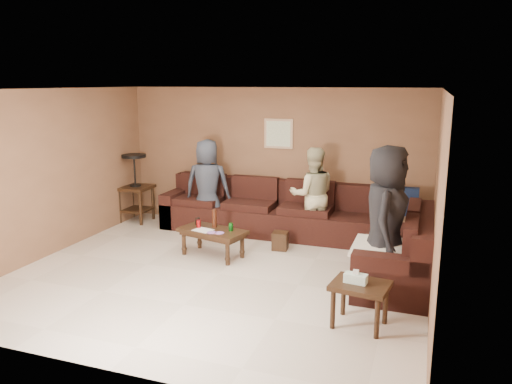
{
  "coord_description": "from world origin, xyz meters",
  "views": [
    {
      "loc": [
        2.63,
        -5.94,
        2.59
      ],
      "look_at": [
        0.25,
        0.85,
        1.0
      ],
      "focal_mm": 35.0,
      "sensor_mm": 36.0,
      "label": 1
    }
  ],
  "objects_px": {
    "end_table_left": "(135,187)",
    "person_right": "(386,218)",
    "waste_bin": "(280,241)",
    "person_left": "(207,185)",
    "coffee_table": "(212,233)",
    "side_table_right": "(360,289)",
    "person_middle": "(312,195)",
    "sectional_sofa": "(303,227)"
  },
  "relations": [
    {
      "from": "end_table_left",
      "to": "side_table_right",
      "type": "xyz_separation_m",
      "value": [
        4.57,
        -2.83,
        -0.25
      ]
    },
    {
      "from": "sectional_sofa",
      "to": "end_table_left",
      "type": "bearing_deg",
      "value": 172.49
    },
    {
      "from": "sectional_sofa",
      "to": "waste_bin",
      "type": "distance_m",
      "value": 0.43
    },
    {
      "from": "sectional_sofa",
      "to": "person_left",
      "type": "distance_m",
      "value": 1.92
    },
    {
      "from": "end_table_left",
      "to": "person_right",
      "type": "bearing_deg",
      "value": -19.52
    },
    {
      "from": "coffee_table",
      "to": "person_right",
      "type": "height_order",
      "value": "person_right"
    },
    {
      "from": "waste_bin",
      "to": "person_left",
      "type": "relative_size",
      "value": 0.17
    },
    {
      "from": "side_table_right",
      "to": "person_right",
      "type": "xyz_separation_m",
      "value": [
        0.14,
        1.16,
        0.5
      ]
    },
    {
      "from": "sectional_sofa",
      "to": "waste_bin",
      "type": "xyz_separation_m",
      "value": [
        -0.31,
        -0.24,
        -0.18
      ]
    },
    {
      "from": "end_table_left",
      "to": "person_left",
      "type": "height_order",
      "value": "person_left"
    },
    {
      "from": "side_table_right",
      "to": "person_middle",
      "type": "distance_m",
      "value": 3.02
    },
    {
      "from": "sectional_sofa",
      "to": "person_left",
      "type": "height_order",
      "value": "person_left"
    },
    {
      "from": "side_table_right",
      "to": "person_middle",
      "type": "height_order",
      "value": "person_middle"
    },
    {
      "from": "person_middle",
      "to": "person_right",
      "type": "height_order",
      "value": "person_right"
    },
    {
      "from": "person_left",
      "to": "person_right",
      "type": "height_order",
      "value": "person_right"
    },
    {
      "from": "waste_bin",
      "to": "person_right",
      "type": "bearing_deg",
      "value": -30.63
    },
    {
      "from": "coffee_table",
      "to": "waste_bin",
      "type": "distance_m",
      "value": 1.11
    },
    {
      "from": "side_table_right",
      "to": "person_right",
      "type": "distance_m",
      "value": 1.27
    },
    {
      "from": "person_left",
      "to": "person_middle",
      "type": "relative_size",
      "value": 1.04
    },
    {
      "from": "side_table_right",
      "to": "person_left",
      "type": "xyz_separation_m",
      "value": [
        -3.04,
        2.74,
        0.39
      ]
    },
    {
      "from": "end_table_left",
      "to": "person_right",
      "type": "distance_m",
      "value": 5.01
    },
    {
      "from": "coffee_table",
      "to": "person_right",
      "type": "bearing_deg",
      "value": -7.88
    },
    {
      "from": "sectional_sofa",
      "to": "person_middle",
      "type": "relative_size",
      "value": 2.97
    },
    {
      "from": "coffee_table",
      "to": "side_table_right",
      "type": "height_order",
      "value": "coffee_table"
    },
    {
      "from": "waste_bin",
      "to": "person_middle",
      "type": "xyz_separation_m",
      "value": [
        0.36,
        0.62,
        0.64
      ]
    },
    {
      "from": "end_table_left",
      "to": "person_middle",
      "type": "xyz_separation_m",
      "value": [
        3.41,
        -0.07,
        0.11
      ]
    },
    {
      "from": "person_right",
      "to": "person_middle",
      "type": "bearing_deg",
      "value": 39.66
    },
    {
      "from": "side_table_right",
      "to": "person_right",
      "type": "bearing_deg",
      "value": 82.95
    },
    {
      "from": "sectional_sofa",
      "to": "person_middle",
      "type": "height_order",
      "value": "person_middle"
    },
    {
      "from": "end_table_left",
      "to": "side_table_right",
      "type": "relative_size",
      "value": 1.95
    },
    {
      "from": "sectional_sofa",
      "to": "person_right",
      "type": "xyz_separation_m",
      "value": [
        1.36,
        -1.23,
        0.6
      ]
    },
    {
      "from": "coffee_table",
      "to": "side_table_right",
      "type": "xyz_separation_m",
      "value": [
        2.4,
        -1.51,
        0.06
      ]
    },
    {
      "from": "waste_bin",
      "to": "person_left",
      "type": "distance_m",
      "value": 1.77
    },
    {
      "from": "coffee_table",
      "to": "person_left",
      "type": "distance_m",
      "value": 1.46
    },
    {
      "from": "waste_bin",
      "to": "person_middle",
      "type": "relative_size",
      "value": 0.18
    },
    {
      "from": "coffee_table",
      "to": "person_middle",
      "type": "height_order",
      "value": "person_middle"
    },
    {
      "from": "coffee_table",
      "to": "end_table_left",
      "type": "bearing_deg",
      "value": 148.68
    },
    {
      "from": "waste_bin",
      "to": "person_right",
      "type": "xyz_separation_m",
      "value": [
        1.67,
        -0.99,
        0.78
      ]
    },
    {
      "from": "coffee_table",
      "to": "person_middle",
      "type": "xyz_separation_m",
      "value": [
        1.24,
        1.25,
        0.42
      ]
    },
    {
      "from": "waste_bin",
      "to": "person_right",
      "type": "relative_size",
      "value": 0.15
    },
    {
      "from": "side_table_right",
      "to": "person_middle",
      "type": "bearing_deg",
      "value": 112.83
    },
    {
      "from": "coffee_table",
      "to": "person_middle",
      "type": "distance_m",
      "value": 1.81
    }
  ]
}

